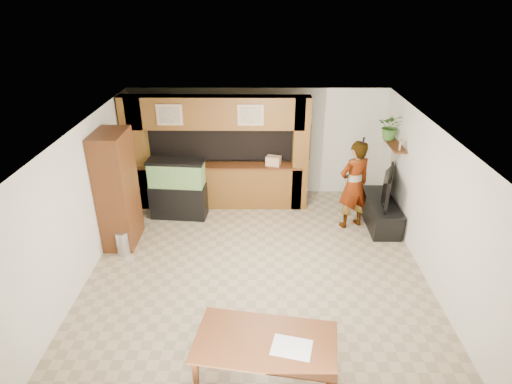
{
  "coord_description": "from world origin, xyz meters",
  "views": [
    {
      "loc": [
        0.05,
        -6.47,
        4.71
      ],
      "look_at": [
        -0.02,
        0.6,
        1.27
      ],
      "focal_mm": 30.0,
      "sensor_mm": 36.0,
      "label": 1
    }
  ],
  "objects_px": {
    "dining_table": "(265,361)",
    "television": "(383,186)",
    "pantry_cabinet": "(117,190)",
    "aquarium": "(178,190)",
    "person": "(354,185)"
  },
  "relations": [
    {
      "from": "dining_table",
      "to": "television",
      "type": "bearing_deg",
      "value": 67.33
    },
    {
      "from": "aquarium",
      "to": "person",
      "type": "relative_size",
      "value": 0.7
    },
    {
      "from": "pantry_cabinet",
      "to": "aquarium",
      "type": "relative_size",
      "value": 1.7
    },
    {
      "from": "television",
      "to": "dining_table",
      "type": "relative_size",
      "value": 0.67
    },
    {
      "from": "aquarium",
      "to": "television",
      "type": "bearing_deg",
      "value": 1.69
    },
    {
      "from": "aquarium",
      "to": "television",
      "type": "height_order",
      "value": "aquarium"
    },
    {
      "from": "person",
      "to": "aquarium",
      "type": "bearing_deg",
      "value": -29.14
    },
    {
      "from": "aquarium",
      "to": "dining_table",
      "type": "distance_m",
      "value": 4.8
    },
    {
      "from": "pantry_cabinet",
      "to": "dining_table",
      "type": "xyz_separation_m",
      "value": [
        2.82,
        -3.37,
        -0.83
      ]
    },
    {
      "from": "person",
      "to": "dining_table",
      "type": "bearing_deg",
      "value": 41.64
    },
    {
      "from": "aquarium",
      "to": "dining_table",
      "type": "xyz_separation_m",
      "value": [
        1.87,
        -4.41,
        -0.34
      ]
    },
    {
      "from": "pantry_cabinet",
      "to": "television",
      "type": "bearing_deg",
      "value": 8.36
    },
    {
      "from": "pantry_cabinet",
      "to": "person",
      "type": "height_order",
      "value": "pantry_cabinet"
    },
    {
      "from": "pantry_cabinet",
      "to": "aquarium",
      "type": "distance_m",
      "value": 1.49
    },
    {
      "from": "pantry_cabinet",
      "to": "television",
      "type": "xyz_separation_m",
      "value": [
        5.35,
        0.79,
        -0.27
      ]
    }
  ]
}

